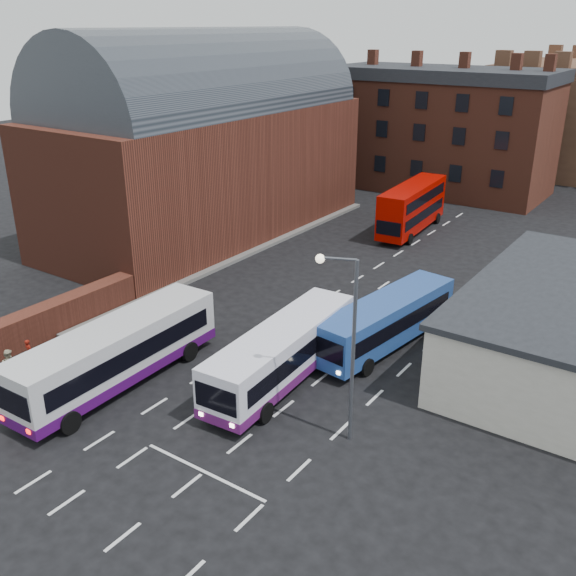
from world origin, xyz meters
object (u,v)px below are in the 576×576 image
Objects in this scene: pedestrian_red at (29,352)px; pedestrian_beige at (9,366)px; bus_blue at (386,319)px; bus_red_double at (412,207)px; bus_white_outbound at (117,350)px; street_lamp at (347,334)px; bus_white_inbound at (282,350)px.

pedestrian_red is 1.79m from pedestrian_beige.
bus_blue is 5.79× the size of pedestrian_beige.
bus_red_double is 32.69m from pedestrian_red.
bus_blue is 21.21m from bus_red_double.
street_lamp is at bearing 10.32° from bus_white_outbound.
pedestrian_red is (-5.24, -1.33, -1.13)m from bus_white_outbound.
street_lamp is 4.60× the size of pedestrian_beige.
bus_red_double reaches higher than bus_white_outbound.
pedestrian_red is at bearing -167.10° from bus_white_outbound.
pedestrian_red is 0.79× the size of pedestrian_beige.
bus_white_inbound reaches higher than bus_blue.
bus_white_inbound is 1.30× the size of street_lamp.
bus_blue is (2.45, 6.19, -0.08)m from bus_white_inbound.
bus_blue is at bearing -136.40° from pedestrian_red.
street_lamp is (9.91, -28.36, 2.81)m from bus_red_double.
bus_blue is 1.01× the size of bus_red_double.
street_lamp is 5.79× the size of pedestrian_red.
street_lamp is (4.78, -2.37, 3.24)m from bus_white_inbound.
pedestrian_beige is at bearing 76.30° from bus_red_double.
bus_red_double reaches higher than bus_blue.
bus_white_inbound is 1.04× the size of bus_blue.
bus_white_inbound is 1.05× the size of bus_red_double.
street_lamp is at bearing 113.12° from bus_blue.
bus_white_inbound is at bearing -174.40° from pedestrian_beige.
pedestrian_red is (-6.51, -32.01, -1.42)m from bus_red_double.
pedestrian_red is at bearing -93.90° from pedestrian_beige.
pedestrian_beige reaches higher than pedestrian_red.
bus_red_double is (1.27, 30.67, 0.30)m from bus_white_outbound.
pedestrian_red is (-16.41, -3.64, -4.23)m from street_lamp.
bus_blue is at bearing -163.39° from pedestrian_beige.
bus_red_double is 34.12m from pedestrian_beige.
bus_white_outbound is at bearing 83.63° from bus_red_double.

